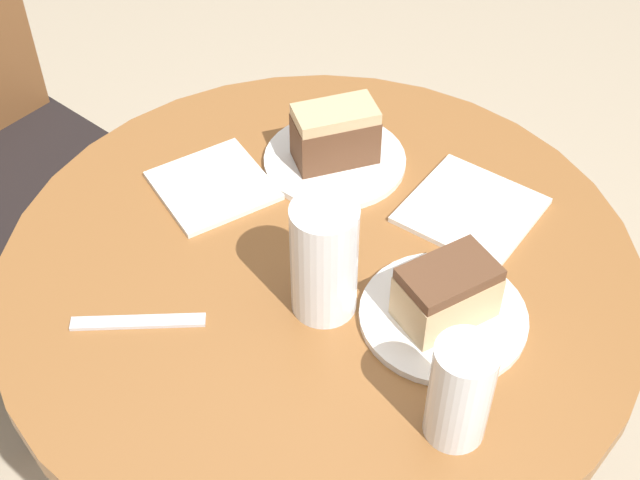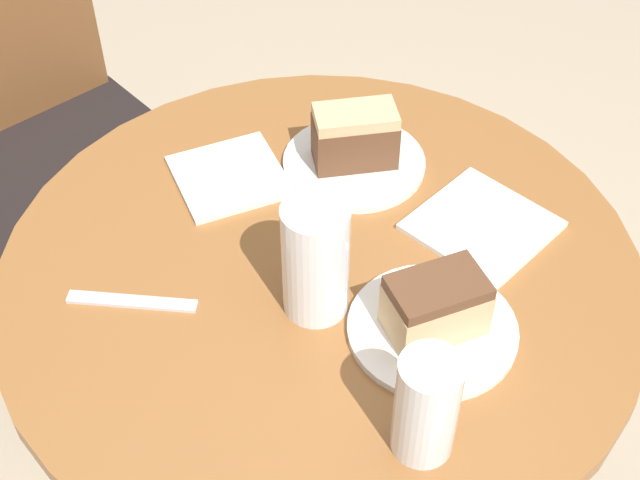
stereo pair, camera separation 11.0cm
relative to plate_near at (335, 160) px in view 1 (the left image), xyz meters
name	(u,v)px [view 1 (the left image)]	position (x,y,z in m)	size (l,w,h in m)	color
table	(320,356)	(-0.15, -0.12, -0.20)	(0.82, 0.82, 0.74)	brown
plate_near	(335,160)	(0.00, 0.00, 0.00)	(0.20, 0.20, 0.01)	white
plate_far	(443,316)	(-0.11, -0.29, 0.00)	(0.20, 0.20, 0.01)	white
cake_slice_near	(335,134)	(0.00, 0.00, 0.05)	(0.13, 0.11, 0.09)	brown
cake_slice_far	(447,292)	(-0.11, -0.29, 0.04)	(0.12, 0.09, 0.08)	tan
glass_lemonade	(324,264)	(-0.19, -0.18, 0.07)	(0.08, 0.08, 0.16)	beige
glass_water	(459,397)	(-0.22, -0.40, 0.05)	(0.07, 0.07, 0.13)	silver
napkin_stack	(471,210)	(0.06, -0.20, 0.00)	(0.19, 0.19, 0.01)	silver
spoon	(138,322)	(-0.37, -0.05, 0.00)	(0.13, 0.12, 0.00)	silver
napkin_side	(213,186)	(-0.16, 0.08, 0.00)	(0.17, 0.17, 0.01)	silver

